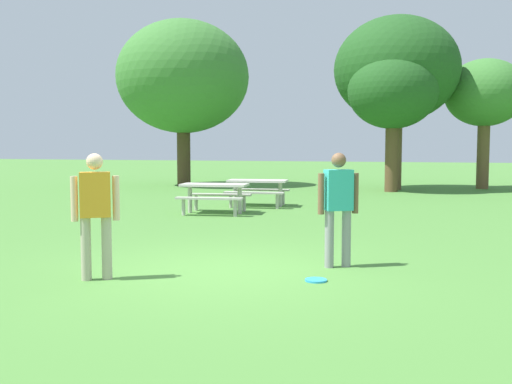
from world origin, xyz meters
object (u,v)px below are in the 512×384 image
tree_tall_left (183,77)px  picnic_table_far (258,187)px  person_thrower (96,208)px  tree_slender_mid (485,94)px  tree_broad_center (393,92)px  person_catcher (338,202)px  frisbee (316,280)px  tree_far_right (396,70)px  picnic_table_near (215,192)px

tree_tall_left → picnic_table_far: bearing=-52.8°
person_thrower → tree_tall_left: (-6.59, 17.17, 3.84)m
tree_slender_mid → tree_broad_center: bearing=-141.9°
tree_tall_left → tree_broad_center: bearing=-5.9°
person_catcher → tree_slender_mid: tree_slender_mid is taller
frisbee → picnic_table_far: 9.40m
person_catcher → picnic_table_far: person_catcher is taller
person_catcher → picnic_table_far: size_ratio=0.89×
person_catcher → picnic_table_far: (-3.61, 7.76, -0.38)m
person_thrower → tree_far_right: (2.56, 17.46, 3.83)m
picnic_table_far → tree_tall_left: bearing=127.2°
tree_far_right → person_catcher: bearing=-88.9°
tree_far_right → tree_slender_mid: tree_far_right is taller
tree_far_right → picnic_table_near: bearing=-111.1°
frisbee → tree_broad_center: (-0.21, 15.47, 3.79)m
picnic_table_near → picnic_table_far: same height
person_catcher → picnic_table_near: person_catcher is taller
tree_tall_left → person_catcher: bearing=-58.5°
person_thrower → picnic_table_far: 9.51m
frisbee → tree_slender_mid: size_ratio=0.05×
person_catcher → tree_tall_left: (-9.45, 15.45, 3.84)m
picnic_table_near → tree_broad_center: 10.11m
person_thrower → person_catcher: same height
tree_broad_center → tree_slender_mid: 4.40m
picnic_table_far → tree_slender_mid: bearing=54.5°
frisbee → tree_far_right: bearing=90.6°
person_thrower → tree_broad_center: size_ratio=0.31×
person_catcher → tree_tall_left: bearing=121.5°
picnic_table_near → tree_far_right: 11.52m
tree_broad_center → picnic_table_far: bearing=-115.9°
person_thrower → tree_slender_mid: 20.08m
tree_slender_mid → person_catcher: bearing=-100.3°
person_catcher → frisbee: (-0.12, -0.96, -0.93)m
picnic_table_far → tree_slender_mid: size_ratio=0.35×
picnic_table_far → tree_far_right: 9.61m
person_thrower → person_catcher: 3.34m
picnic_table_far → tree_tall_left: 10.54m
picnic_table_far → tree_tall_left: (-5.84, 7.69, 4.22)m
person_thrower → picnic_table_near: size_ratio=0.88×
person_catcher → picnic_table_near: bearing=125.9°
frisbee → tree_slender_mid: 18.87m
person_thrower → picnic_table_near: 7.57m
person_catcher → frisbee: 1.34m
tree_broad_center → tree_slender_mid: bearing=38.1°
frisbee → tree_slender_mid: bearing=79.9°
tree_tall_left → tree_broad_center: (9.12, -0.94, -0.98)m
picnic_table_near → picnic_table_far: bearing=75.1°
frisbee → picnic_table_far: bearing=111.8°
tree_tall_left → tree_broad_center: size_ratio=1.37×
person_catcher → tree_broad_center: 14.79m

